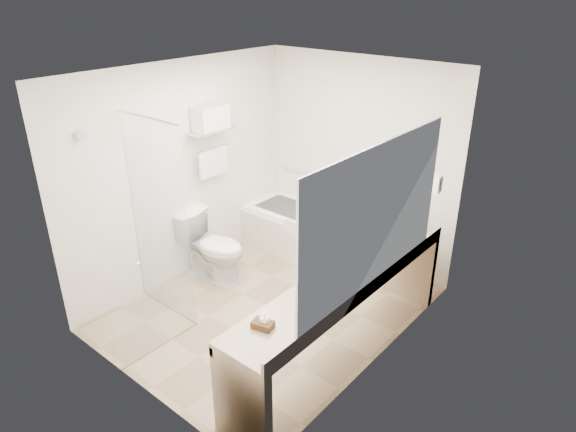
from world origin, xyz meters
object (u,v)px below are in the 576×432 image
Objects in this scene: bathtub at (305,233)px; toilet at (213,247)px; amenity_basket at (263,325)px; water_bottle_left at (414,224)px; vanity_counter at (343,299)px.

bathtub is 1.27m from toilet.
amenity_basket is 0.93× the size of water_bottle_left.
toilet is at bearing -110.96° from bathtub.
amenity_basket is (1.89, -1.18, 0.48)m from toilet.
bathtub is 9.23× the size of water_bottle_left.
bathtub is 1.95× the size of toilet.
vanity_counter is 1.28m from water_bottle_left.
vanity_counter is at bearing -42.35° from bathtub.
toilet is 4.73× the size of water_bottle_left.
water_bottle_left is at bearing 87.32° from amenity_basket.
toilet is at bearing -152.47° from water_bottle_left.
water_bottle_left reaches higher than bathtub.
bathtub is at bearing -29.72° from toilet.
bathtub is 0.59× the size of vanity_counter.
bathtub is at bearing 174.83° from water_bottle_left.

